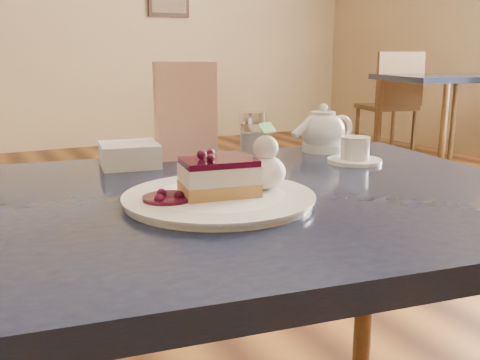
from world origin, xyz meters
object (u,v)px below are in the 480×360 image
main_table (211,238)px  bg_table_far_right (445,163)px  tea_set (329,136)px  cheesecake_slice (219,177)px  dessert_plate (219,198)px

main_table → bg_table_far_right: size_ratio=0.66×
main_table → bg_table_far_right: 3.90m
main_table → tea_set: bearing=37.1°
cheesecake_slice → tea_set: bearing=41.7°
main_table → cheesecake_slice: (-0.01, -0.05, 0.11)m
main_table → dessert_plate: dessert_plate is taller
main_table → bg_table_far_right: bg_table_far_right is taller
dessert_plate → tea_set: (0.40, 0.26, 0.03)m
main_table → dessert_plate: (-0.01, -0.05, 0.08)m
bg_table_far_right → dessert_plate: bearing=-129.7°
main_table → dessert_plate: bearing=-90.0°
main_table → dessert_plate: size_ratio=4.29×
dessert_plate → cheesecake_slice: size_ratio=2.32×
main_table → bg_table_far_right: bearing=44.4°
tea_set → bg_table_far_right: size_ratio=0.13×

